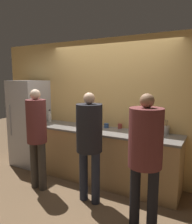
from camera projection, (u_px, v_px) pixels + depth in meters
ground_plane at (92, 189)px, 3.73m from camera, size 14.00×14.00×0.00m
wall_back at (110, 109)px, 4.14m from camera, size 5.20×0.06×2.60m
counter at (102, 155)px, 3.98m from camera, size 2.77×0.69×0.96m
refrigerator at (30, 123)px, 4.74m from camera, size 0.67×0.69×1.82m
person_left at (37, 132)px, 3.61m from camera, size 0.33×0.33×1.70m
person_center at (89, 137)px, 3.21m from camera, size 0.38×0.38×1.67m
person_right at (145, 148)px, 2.60m from camera, size 0.41×0.41×1.70m
fruit_bowl at (87, 125)px, 4.08m from camera, size 0.37×0.37×0.14m
utensil_crock at (166, 130)px, 3.58m from camera, size 0.11×0.11×0.24m
bottle_clear at (50, 117)px, 4.60m from camera, size 0.07×0.07×0.26m
bottle_dark at (157, 130)px, 3.59m from camera, size 0.05×0.05×0.16m
bottle_green at (132, 129)px, 3.56m from camera, size 0.06×0.06×0.22m
cup_red at (120, 126)px, 3.99m from camera, size 0.08×0.08×0.09m
cup_blue at (106, 126)px, 4.06m from camera, size 0.09×0.09×0.08m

